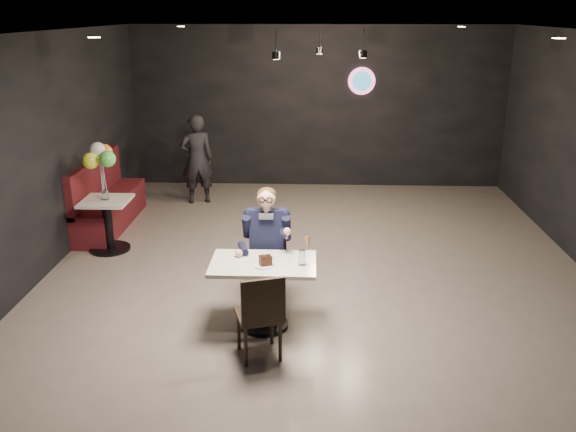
{
  "coord_description": "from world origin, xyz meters",
  "views": [
    {
      "loc": [
        -0.08,
        -7.01,
        3.25
      ],
      "look_at": [
        -0.35,
        -0.57,
        1.06
      ],
      "focal_mm": 38.0,
      "sensor_mm": 36.0,
      "label": 1
    }
  ],
  "objects_px": {
    "chair_far": "(267,267)",
    "passerby": "(197,159)",
    "main_table": "(264,295)",
    "seated_man": "(267,246)",
    "booth_bench": "(109,193)",
    "sundae_glass": "(302,257)",
    "balloon_vase": "(105,195)",
    "side_table": "(108,223)",
    "chair_near": "(259,313)"
  },
  "relations": [
    {
      "from": "sundae_glass",
      "to": "balloon_vase",
      "type": "height_order",
      "value": "sundae_glass"
    },
    {
      "from": "chair_near",
      "to": "sundae_glass",
      "type": "xyz_separation_m",
      "value": [
        0.41,
        0.53,
        0.37
      ]
    },
    {
      "from": "chair_near",
      "to": "sundae_glass",
      "type": "bearing_deg",
      "value": 34.61
    },
    {
      "from": "main_table",
      "to": "chair_far",
      "type": "height_order",
      "value": "chair_far"
    },
    {
      "from": "balloon_vase",
      "to": "sundae_glass",
      "type": "bearing_deg",
      "value": -37.9
    },
    {
      "from": "chair_far",
      "to": "balloon_vase",
      "type": "height_order",
      "value": "chair_far"
    },
    {
      "from": "chair_near",
      "to": "seated_man",
      "type": "height_order",
      "value": "seated_man"
    },
    {
      "from": "main_table",
      "to": "booth_bench",
      "type": "xyz_separation_m",
      "value": [
        -2.66,
        3.11,
        0.16
      ]
    },
    {
      "from": "chair_far",
      "to": "balloon_vase",
      "type": "relative_size",
      "value": 6.55
    },
    {
      "from": "seated_man",
      "to": "booth_bench",
      "type": "bearing_deg",
      "value": 136.13
    },
    {
      "from": "chair_far",
      "to": "sundae_glass",
      "type": "xyz_separation_m",
      "value": [
        0.41,
        -0.6,
        0.37
      ]
    },
    {
      "from": "chair_far",
      "to": "seated_man",
      "type": "bearing_deg",
      "value": 0.0
    },
    {
      "from": "booth_bench",
      "to": "passerby",
      "type": "distance_m",
      "value": 1.77
    },
    {
      "from": "main_table",
      "to": "balloon_vase",
      "type": "distance_m",
      "value": 3.2
    },
    {
      "from": "sundae_glass",
      "to": "balloon_vase",
      "type": "bearing_deg",
      "value": 142.1
    },
    {
      "from": "chair_far",
      "to": "sundae_glass",
      "type": "relative_size",
      "value": 5.64
    },
    {
      "from": "side_table",
      "to": "chair_near",
      "type": "bearing_deg",
      "value": -48.7
    },
    {
      "from": "chair_near",
      "to": "main_table",
      "type": "bearing_deg",
      "value": 71.89
    },
    {
      "from": "sundae_glass",
      "to": "passerby",
      "type": "xyz_separation_m",
      "value": [
        -1.92,
        4.47,
        -0.05
      ]
    },
    {
      "from": "main_table",
      "to": "side_table",
      "type": "relative_size",
      "value": 1.37
    },
    {
      "from": "booth_bench",
      "to": "balloon_vase",
      "type": "bearing_deg",
      "value": -73.3
    },
    {
      "from": "chair_far",
      "to": "seated_man",
      "type": "height_order",
      "value": "seated_man"
    },
    {
      "from": "chair_near",
      "to": "passerby",
      "type": "xyz_separation_m",
      "value": [
        -1.51,
        5.01,
        0.32
      ]
    },
    {
      "from": "chair_far",
      "to": "passerby",
      "type": "distance_m",
      "value": 4.18
    },
    {
      "from": "side_table",
      "to": "passerby",
      "type": "height_order",
      "value": "passerby"
    },
    {
      "from": "booth_bench",
      "to": "sundae_glass",
      "type": "bearing_deg",
      "value": -45.79
    },
    {
      "from": "side_table",
      "to": "balloon_vase",
      "type": "xyz_separation_m",
      "value": [
        0.0,
        0.0,
        0.42
      ]
    },
    {
      "from": "seated_man",
      "to": "passerby",
      "type": "relative_size",
      "value": 0.92
    },
    {
      "from": "sundae_glass",
      "to": "side_table",
      "type": "height_order",
      "value": "sundae_glass"
    },
    {
      "from": "chair_near",
      "to": "passerby",
      "type": "relative_size",
      "value": 0.59
    },
    {
      "from": "sundae_glass",
      "to": "chair_near",
      "type": "bearing_deg",
      "value": -127.28
    },
    {
      "from": "seated_man",
      "to": "booth_bench",
      "type": "distance_m",
      "value": 3.7
    },
    {
      "from": "sundae_glass",
      "to": "booth_bench",
      "type": "relative_size",
      "value": 0.08
    },
    {
      "from": "chair_far",
      "to": "chair_near",
      "type": "xyz_separation_m",
      "value": [
        0.0,
        -1.13,
        0.0
      ]
    },
    {
      "from": "balloon_vase",
      "to": "chair_far",
      "type": "bearing_deg",
      "value": -33.45
    },
    {
      "from": "chair_far",
      "to": "passerby",
      "type": "bearing_deg",
      "value": 111.31
    },
    {
      "from": "seated_man",
      "to": "sundae_glass",
      "type": "bearing_deg",
      "value": -55.68
    },
    {
      "from": "sundae_glass",
      "to": "balloon_vase",
      "type": "distance_m",
      "value": 3.51
    },
    {
      "from": "main_table",
      "to": "chair_far",
      "type": "xyz_separation_m",
      "value": [
        0.0,
        0.55,
        0.09
      ]
    },
    {
      "from": "balloon_vase",
      "to": "side_table",
      "type": "bearing_deg",
      "value": 0.0
    },
    {
      "from": "chair_near",
      "to": "balloon_vase",
      "type": "height_order",
      "value": "chair_near"
    },
    {
      "from": "passerby",
      "to": "seated_man",
      "type": "bearing_deg",
      "value": 94.8
    },
    {
      "from": "sundae_glass",
      "to": "booth_bench",
      "type": "bearing_deg",
      "value": 134.21
    },
    {
      "from": "seated_man",
      "to": "chair_near",
      "type": "bearing_deg",
      "value": -90.0
    },
    {
      "from": "chair_far",
      "to": "sundae_glass",
      "type": "distance_m",
      "value": 0.81
    },
    {
      "from": "sundae_glass",
      "to": "passerby",
      "type": "height_order",
      "value": "passerby"
    },
    {
      "from": "main_table",
      "to": "chair_far",
      "type": "distance_m",
      "value": 0.56
    },
    {
      "from": "booth_bench",
      "to": "passerby",
      "type": "relative_size",
      "value": 1.38
    },
    {
      "from": "chair_near",
      "to": "sundae_glass",
      "type": "distance_m",
      "value": 0.77
    },
    {
      "from": "main_table",
      "to": "balloon_vase",
      "type": "relative_size",
      "value": 7.83
    }
  ]
}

